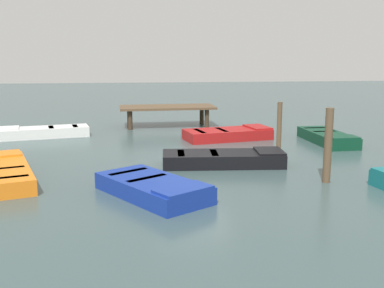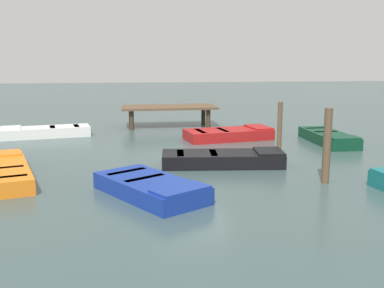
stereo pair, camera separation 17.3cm
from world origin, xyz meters
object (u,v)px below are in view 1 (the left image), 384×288
(dock_segment, at_px, (167,109))
(rowboat_black, at_px, (224,158))
(rowboat_orange, at_px, (7,172))
(rowboat_dark_green, at_px, (327,137))
(rowboat_white, at_px, (44,132))
(rowboat_blue, at_px, (153,187))
(mooring_piling_mid_right, at_px, (279,126))
(mooring_piling_near_left, at_px, (328,146))
(rowboat_red, at_px, (228,134))

(dock_segment, height_order, rowboat_black, dock_segment)
(rowboat_orange, bearing_deg, rowboat_dark_green, -87.42)
(rowboat_orange, bearing_deg, rowboat_black, -99.64)
(rowboat_white, xyz_separation_m, rowboat_blue, (4.08, -8.51, 0.00))
(dock_segment, distance_m, rowboat_blue, 10.76)
(rowboat_black, relative_size, rowboat_blue, 1.13)
(rowboat_black, xyz_separation_m, mooring_piling_mid_right, (2.33, 2.07, 0.62))
(dock_segment, relative_size, mooring_piling_mid_right, 2.61)
(rowboat_white, bearing_deg, dock_segment, -169.44)
(mooring_piling_mid_right, relative_size, mooring_piling_near_left, 0.86)
(rowboat_orange, bearing_deg, rowboat_blue, -135.13)
(rowboat_white, relative_size, rowboat_red, 1.01)
(rowboat_white, height_order, mooring_piling_mid_right, mooring_piling_mid_right)
(dock_segment, bearing_deg, rowboat_blue, -98.06)
(rowboat_red, distance_m, mooring_piling_near_left, 6.64)
(dock_segment, xyz_separation_m, mooring_piling_mid_right, (3.51, -5.76, 0.01))
(rowboat_orange, bearing_deg, mooring_piling_mid_right, -88.68)
(rowboat_white, bearing_deg, rowboat_dark_green, 154.53)
(rowboat_orange, xyz_separation_m, rowboat_red, (7.03, 5.21, 0.00))
(rowboat_dark_green, height_order, mooring_piling_mid_right, mooring_piling_mid_right)
(rowboat_orange, bearing_deg, rowboat_white, -16.03)
(rowboat_black, distance_m, rowboat_orange, 6.13)
(rowboat_white, relative_size, rowboat_dark_green, 1.12)
(rowboat_black, height_order, rowboat_blue, same)
(rowboat_blue, bearing_deg, rowboat_white, 171.93)
(rowboat_red, xyz_separation_m, mooring_piling_near_left, (1.34, -6.46, 0.76))
(rowboat_white, distance_m, mooring_piling_mid_right, 9.38)
(rowboat_black, height_order, mooring_piling_mid_right, mooring_piling_mid_right)
(rowboat_black, distance_m, mooring_piling_near_left, 3.26)
(rowboat_red, bearing_deg, mooring_piling_mid_right, -70.71)
(dock_segment, bearing_deg, rowboat_red, -61.11)
(dock_segment, bearing_deg, rowboat_dark_green, -41.79)
(rowboat_black, bearing_deg, rowboat_white, 142.01)
(dock_segment, height_order, rowboat_orange, dock_segment)
(rowboat_black, relative_size, rowboat_dark_green, 1.14)
(rowboat_blue, xyz_separation_m, rowboat_red, (3.21, 7.15, -0.00))
(rowboat_black, xyz_separation_m, rowboat_white, (-6.32, 5.66, 0.00))
(mooring_piling_near_left, bearing_deg, rowboat_dark_green, 67.06)
(rowboat_black, relative_size, mooring_piling_near_left, 1.88)
(rowboat_blue, height_order, rowboat_orange, same)
(dock_segment, bearing_deg, mooring_piling_near_left, -73.16)
(rowboat_white, distance_m, rowboat_orange, 6.58)
(rowboat_black, relative_size, rowboat_white, 1.02)
(rowboat_black, relative_size, rowboat_orange, 0.95)
(rowboat_dark_green, bearing_deg, rowboat_black, -57.87)
(rowboat_white, bearing_deg, mooring_piling_mid_right, 145.10)
(rowboat_orange, bearing_deg, dock_segment, -47.45)
(dock_segment, height_order, rowboat_red, dock_segment)
(rowboat_black, bearing_deg, rowboat_dark_green, 38.31)
(rowboat_black, distance_m, mooring_piling_mid_right, 3.18)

